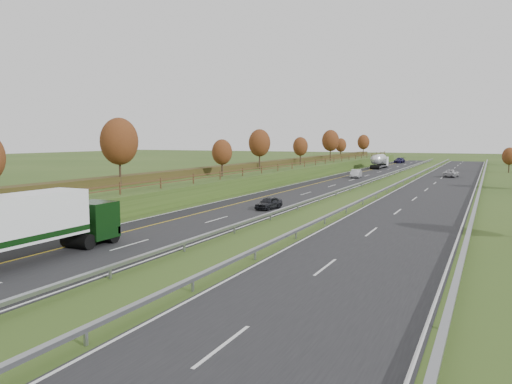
# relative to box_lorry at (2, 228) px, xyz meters

# --- Properties ---
(ground) EXTENTS (400.00, 400.00, 0.00)m
(ground) POSITION_rel_box_lorry_xyz_m (9.17, 51.94, -2.33)
(ground) COLOR #314A1A
(ground) RESTS_ON ground
(near_carriageway) EXTENTS (10.50, 200.00, 0.04)m
(near_carriageway) POSITION_rel_box_lorry_xyz_m (1.17, 56.94, -2.31)
(near_carriageway) COLOR black
(near_carriageway) RESTS_ON ground
(far_carriageway) EXTENTS (10.50, 200.00, 0.04)m
(far_carriageway) POSITION_rel_box_lorry_xyz_m (17.67, 56.94, -2.31)
(far_carriageway) COLOR black
(far_carriageway) RESTS_ON ground
(hard_shoulder) EXTENTS (3.00, 200.00, 0.04)m
(hard_shoulder) POSITION_rel_box_lorry_xyz_m (-2.58, 56.94, -2.31)
(hard_shoulder) COLOR black
(hard_shoulder) RESTS_ON ground
(lane_markings) EXTENTS (26.75, 200.00, 0.01)m
(lane_markings) POSITION_rel_box_lorry_xyz_m (7.57, 56.82, -2.28)
(lane_markings) COLOR silver
(lane_markings) RESTS_ON near_carriageway
(embankment_left) EXTENTS (12.00, 200.00, 2.00)m
(embankment_left) POSITION_rel_box_lorry_xyz_m (-11.83, 56.94, -1.33)
(embankment_left) COLOR #314A1A
(embankment_left) RESTS_ON ground
(hedge_left) EXTENTS (2.20, 180.00, 1.10)m
(hedge_left) POSITION_rel_box_lorry_xyz_m (-13.83, 56.94, 0.22)
(hedge_left) COLOR #323214
(hedge_left) RESTS_ON embankment_left
(fence_left) EXTENTS (0.12, 189.06, 1.20)m
(fence_left) POSITION_rel_box_lorry_xyz_m (-7.33, 56.52, 0.40)
(fence_left) COLOR #422B19
(fence_left) RESTS_ON embankment_left
(median_barrier_near) EXTENTS (0.32, 200.00, 0.71)m
(median_barrier_near) POSITION_rel_box_lorry_xyz_m (6.87, 56.94, -1.72)
(median_barrier_near) COLOR gray
(median_barrier_near) RESTS_ON ground
(median_barrier_far) EXTENTS (0.32, 200.00, 0.71)m
(median_barrier_far) POSITION_rel_box_lorry_xyz_m (11.97, 56.94, -1.72)
(median_barrier_far) COLOR gray
(median_barrier_far) RESTS_ON ground
(outer_barrier_far) EXTENTS (0.32, 200.00, 0.71)m
(outer_barrier_far) POSITION_rel_box_lorry_xyz_m (23.47, 56.94, -1.71)
(outer_barrier_far) COLOR gray
(outer_barrier_far) RESTS_ON ground
(trees_left) EXTENTS (6.64, 164.30, 7.66)m
(trees_left) POSITION_rel_box_lorry_xyz_m (-11.47, 53.57, 4.04)
(trees_left) COLOR #2D2116
(trees_left) RESTS_ON embankment_left
(box_lorry) EXTENTS (2.58, 16.28, 4.06)m
(box_lorry) POSITION_rel_box_lorry_xyz_m (0.00, 0.00, 0.00)
(box_lorry) COLOR black
(box_lorry) RESTS_ON near_carriageway
(road_tanker) EXTENTS (2.40, 11.22, 3.46)m
(road_tanker) POSITION_rel_box_lorry_xyz_m (-0.43, 105.95, -0.47)
(road_tanker) COLOR silver
(road_tanker) RESTS_ON near_carriageway
(car_dark_near) EXTENTS (1.96, 3.90, 1.28)m
(car_dark_near) POSITION_rel_box_lorry_xyz_m (3.96, 28.12, -1.65)
(car_dark_near) COLOR black
(car_dark_near) RESTS_ON near_carriageway
(car_silver_mid) EXTENTS (2.20, 4.93, 1.57)m
(car_silver_mid) POSITION_rel_box_lorry_xyz_m (1.77, 73.64, -1.50)
(car_silver_mid) COLOR #ACACB1
(car_silver_mid) RESTS_ON near_carriageway
(car_small_far) EXTENTS (2.89, 5.78, 1.61)m
(car_small_far) POSITION_rel_box_lorry_xyz_m (-0.43, 135.68, -1.49)
(car_small_far) COLOR #17133B
(car_small_far) RESTS_ON near_carriageway
(car_oncoming) EXTENTS (2.83, 5.30, 1.42)m
(car_oncoming) POSITION_rel_box_lorry_xyz_m (17.80, 83.15, -1.58)
(car_oncoming) COLOR #B9B8BE
(car_oncoming) RESTS_ON far_carriageway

